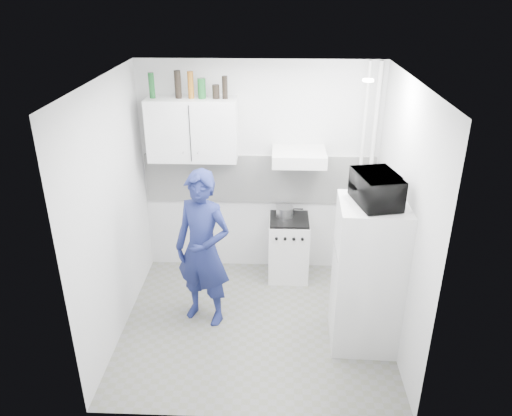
{
  "coord_description": "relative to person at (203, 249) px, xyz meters",
  "views": [
    {
      "loc": [
        0.18,
        -4.34,
        3.4
      ],
      "look_at": [
        -0.0,
        0.3,
        1.25
      ],
      "focal_mm": 35.0,
      "sensor_mm": 36.0,
      "label": 1
    }
  ],
  "objects": [
    {
      "name": "range_hood",
      "position": [
        0.99,
        0.88,
        0.72
      ],
      "size": [
        0.6,
        0.5,
        0.14
      ],
      "primitive_type": "cube",
      "color": "silver",
      "rests_on": "wall_back"
    },
    {
      "name": "floor",
      "position": [
        0.54,
        -0.12,
        -0.85
      ],
      "size": [
        2.8,
        2.8,
        0.0
      ],
      "primitive_type": "plane",
      "color": "slate",
      "rests_on": "ground"
    },
    {
      "name": "pipe_a",
      "position": [
        1.84,
        1.05,
        0.45
      ],
      "size": [
        0.05,
        0.05,
        2.6
      ],
      "primitive_type": "cylinder",
      "color": "silver",
      "rests_on": "floor"
    },
    {
      "name": "backsplash",
      "position": [
        0.54,
        1.12,
        0.35
      ],
      "size": [
        2.74,
        0.03,
        0.6
      ],
      "primitive_type": "cube",
      "color": "white",
      "rests_on": "wall_back"
    },
    {
      "name": "canister_a",
      "position": [
        -0.08,
        0.96,
        1.46
      ],
      "size": [
        0.09,
        0.09,
        0.22
      ],
      "primitive_type": "cylinder",
      "color": "#144C1E",
      "rests_on": "upper_cabinet"
    },
    {
      "name": "bottle_a",
      "position": [
        -0.63,
        0.96,
        1.48
      ],
      "size": [
        0.06,
        0.06,
        0.27
      ],
      "primitive_type": "cylinder",
      "color": "#144C1E",
      "rests_on": "upper_cabinet"
    },
    {
      "name": "fridge",
      "position": [
        1.64,
        -0.3,
        -0.09
      ],
      "size": [
        0.66,
        0.66,
        1.54
      ],
      "primitive_type": "cube",
      "rotation": [
        0.0,
        0.0,
        -0.04
      ],
      "color": "white",
      "rests_on": "floor"
    },
    {
      "name": "wall_right",
      "position": [
        1.94,
        -0.12,
        0.45
      ],
      "size": [
        0.0,
        2.6,
        2.6
      ],
      "primitive_type": "plane",
      "rotation": [
        1.57,
        0.0,
        -1.57
      ],
      "color": "silver",
      "rests_on": "floor"
    },
    {
      "name": "bottle_c",
      "position": [
        -0.34,
        0.96,
        1.5
      ],
      "size": [
        0.07,
        0.07,
        0.3
      ],
      "primitive_type": "cylinder",
      "color": "black",
      "rests_on": "upper_cabinet"
    },
    {
      "name": "upper_cabinet",
      "position": [
        -0.21,
        0.96,
        1.0
      ],
      "size": [
        1.0,
        0.35,
        0.7
      ],
      "primitive_type": "cube",
      "color": "white",
      "rests_on": "wall_back"
    },
    {
      "name": "stove_top",
      "position": [
        0.91,
        0.88,
        -0.07
      ],
      "size": [
        0.46,
        0.46,
        0.03
      ],
      "primitive_type": "cube",
      "color": "black",
      "rests_on": "stove"
    },
    {
      "name": "microwave",
      "position": [
        1.64,
        -0.3,
        0.83
      ],
      "size": [
        0.58,
        0.45,
        0.29
      ],
      "primitive_type": "imported",
      "rotation": [
        0.0,
        0.0,
        1.79
      ],
      "color": "black",
      "rests_on": "fridge"
    },
    {
      "name": "stove",
      "position": [
        0.91,
        0.88,
        -0.47
      ],
      "size": [
        0.48,
        0.48,
        0.77
      ],
      "primitive_type": "cube",
      "color": "silver",
      "rests_on": "floor"
    },
    {
      "name": "canister_b",
      "position": [
        0.07,
        0.96,
        1.42
      ],
      "size": [
        0.08,
        0.08,
        0.15
      ],
      "primitive_type": "cylinder",
      "color": "black",
      "rests_on": "upper_cabinet"
    },
    {
      "name": "wall_back",
      "position": [
        0.54,
        1.13,
        0.45
      ],
      "size": [
        2.8,
        0.0,
        2.8
      ],
      "primitive_type": "plane",
      "rotation": [
        1.57,
        0.0,
        0.0
      ],
      "color": "silver",
      "rests_on": "floor"
    },
    {
      "name": "saucepan",
      "position": [
        0.85,
        0.95,
        0.0
      ],
      "size": [
        0.21,
        0.21,
        0.11
      ],
      "primitive_type": "cylinder",
      "color": "silver",
      "rests_on": "stove_top"
    },
    {
      "name": "wall_left",
      "position": [
        -0.86,
        -0.12,
        0.45
      ],
      "size": [
        0.0,
        2.6,
        2.6
      ],
      "primitive_type": "plane",
      "rotation": [
        1.57,
        0.0,
        1.57
      ],
      "color": "silver",
      "rests_on": "floor"
    },
    {
      "name": "ceiling",
      "position": [
        0.54,
        -0.12,
        1.75
      ],
      "size": [
        2.8,
        2.8,
        0.0
      ],
      "primitive_type": "plane",
      "color": "white",
      "rests_on": "wall_back"
    },
    {
      "name": "pipe_b",
      "position": [
        1.72,
        1.05,
        0.45
      ],
      "size": [
        0.04,
        0.04,
        2.6
      ],
      "primitive_type": "cylinder",
      "color": "silver",
      "rests_on": "floor"
    },
    {
      "name": "bottle_d",
      "position": [
        -0.2,
        0.96,
        1.49
      ],
      "size": [
        0.07,
        0.07,
        0.29
      ],
      "primitive_type": "cylinder",
      "color": "brown",
      "rests_on": "upper_cabinet"
    },
    {
      "name": "ceiling_spot_fixture",
      "position": [
        1.54,
        0.08,
        1.72
      ],
      "size": [
        0.1,
        0.1,
        0.02
      ],
      "primitive_type": "cylinder",
      "color": "white",
      "rests_on": "ceiling"
    },
    {
      "name": "bottle_e",
      "position": [
        0.17,
        0.96,
        1.47
      ],
      "size": [
        0.06,
        0.06,
        0.24
      ],
      "primitive_type": "cylinder",
      "color": "black",
      "rests_on": "upper_cabinet"
    },
    {
      "name": "person",
      "position": [
        0.0,
        0.0,
        0.0
      ],
      "size": [
        0.73,
        0.61,
        1.71
      ],
      "primitive_type": "imported",
      "rotation": [
        0.0,
        0.0,
        -0.37
      ],
      "color": "navy",
      "rests_on": "floor"
    }
  ]
}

